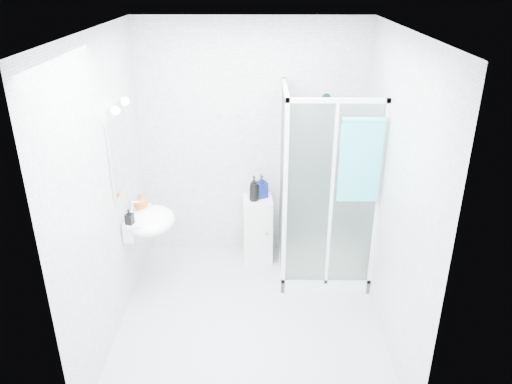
{
  "coord_description": "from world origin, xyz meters",
  "views": [
    {
      "loc": [
        0.1,
        -3.79,
        3.02
      ],
      "look_at": [
        0.05,
        0.35,
        1.15
      ],
      "focal_mm": 35.0,
      "sensor_mm": 36.0,
      "label": 1
    }
  ],
  "objects_px": {
    "storage_cabinet": "(258,229)",
    "soap_dispenser_black": "(129,217)",
    "hand_towel": "(360,158)",
    "wall_basin": "(148,221)",
    "shampoo_bottle_a": "(254,188)",
    "shower_enclosure": "(316,237)",
    "shampoo_bottle_b": "(261,186)",
    "soap_dispenser_orange": "(141,202)"
  },
  "relations": [
    {
      "from": "shampoo_bottle_b",
      "to": "soap_dispenser_orange",
      "type": "bearing_deg",
      "value": -154.67
    },
    {
      "from": "soap_dispenser_black",
      "to": "shampoo_bottle_b",
      "type": "bearing_deg",
      "value": 34.97
    },
    {
      "from": "shampoo_bottle_a",
      "to": "soap_dispenser_black",
      "type": "height_order",
      "value": "shampoo_bottle_a"
    },
    {
      "from": "shampoo_bottle_b",
      "to": "shampoo_bottle_a",
      "type": "bearing_deg",
      "value": -130.53
    },
    {
      "from": "shower_enclosure",
      "to": "hand_towel",
      "type": "height_order",
      "value": "shower_enclosure"
    },
    {
      "from": "shampoo_bottle_a",
      "to": "shampoo_bottle_b",
      "type": "distance_m",
      "value": 0.12
    },
    {
      "from": "wall_basin",
      "to": "storage_cabinet",
      "type": "xyz_separation_m",
      "value": [
        1.05,
        0.61,
        -0.42
      ]
    },
    {
      "from": "shower_enclosure",
      "to": "storage_cabinet",
      "type": "distance_m",
      "value": 0.68
    },
    {
      "from": "shower_enclosure",
      "to": "shampoo_bottle_a",
      "type": "bearing_deg",
      "value": 159.01
    },
    {
      "from": "shampoo_bottle_b",
      "to": "soap_dispenser_black",
      "type": "distance_m",
      "value": 1.48
    },
    {
      "from": "soap_dispenser_black",
      "to": "shower_enclosure",
      "type": "bearing_deg",
      "value": 15.88
    },
    {
      "from": "shampoo_bottle_a",
      "to": "soap_dispenser_black",
      "type": "relative_size",
      "value": 1.86
    },
    {
      "from": "storage_cabinet",
      "to": "soap_dispenser_black",
      "type": "height_order",
      "value": "soap_dispenser_black"
    },
    {
      "from": "storage_cabinet",
      "to": "shower_enclosure",
      "type": "bearing_deg",
      "value": -29.57
    },
    {
      "from": "storage_cabinet",
      "to": "shampoo_bottle_b",
      "type": "height_order",
      "value": "shampoo_bottle_b"
    },
    {
      "from": "storage_cabinet",
      "to": "hand_towel",
      "type": "bearing_deg",
      "value": -41.1
    },
    {
      "from": "storage_cabinet",
      "to": "shampoo_bottle_a",
      "type": "height_order",
      "value": "shampoo_bottle_a"
    },
    {
      "from": "hand_towel",
      "to": "shampoo_bottle_b",
      "type": "xyz_separation_m",
      "value": [
        -0.88,
        0.74,
        -0.6
      ]
    },
    {
      "from": "hand_towel",
      "to": "soap_dispenser_black",
      "type": "height_order",
      "value": "hand_towel"
    },
    {
      "from": "hand_towel",
      "to": "soap_dispenser_orange",
      "type": "bearing_deg",
      "value": 174.75
    },
    {
      "from": "wall_basin",
      "to": "soap_dispenser_black",
      "type": "bearing_deg",
      "value": -123.14
    },
    {
      "from": "shampoo_bottle_b",
      "to": "soap_dispenser_black",
      "type": "height_order",
      "value": "soap_dispenser_black"
    },
    {
      "from": "wall_basin",
      "to": "shampoo_bottle_b",
      "type": "height_order",
      "value": "wall_basin"
    },
    {
      "from": "wall_basin",
      "to": "shampoo_bottle_a",
      "type": "xyz_separation_m",
      "value": [
        1.01,
        0.56,
        0.09
      ]
    },
    {
      "from": "shower_enclosure",
      "to": "storage_cabinet",
      "type": "bearing_deg",
      "value": 154.37
    },
    {
      "from": "shower_enclosure",
      "to": "soap_dispenser_orange",
      "type": "relative_size",
      "value": 11.34
    },
    {
      "from": "shampoo_bottle_b",
      "to": "soap_dispenser_orange",
      "type": "height_order",
      "value": "soap_dispenser_orange"
    },
    {
      "from": "hand_towel",
      "to": "shampoo_bottle_b",
      "type": "height_order",
      "value": "hand_towel"
    },
    {
      "from": "wall_basin",
      "to": "storage_cabinet",
      "type": "bearing_deg",
      "value": 30.14
    },
    {
      "from": "wall_basin",
      "to": "shampoo_bottle_a",
      "type": "bearing_deg",
      "value": 29.27
    },
    {
      "from": "shampoo_bottle_a",
      "to": "shampoo_bottle_b",
      "type": "relative_size",
      "value": 1.09
    },
    {
      "from": "shampoo_bottle_b",
      "to": "wall_basin",
      "type": "bearing_deg",
      "value": -148.86
    },
    {
      "from": "wall_basin",
      "to": "shampoo_bottle_a",
      "type": "relative_size",
      "value": 2.02
    },
    {
      "from": "soap_dispenser_black",
      "to": "storage_cabinet",
      "type": "bearing_deg",
      "value": 34.27
    },
    {
      "from": "shampoo_bottle_a",
      "to": "shampoo_bottle_b",
      "type": "xyz_separation_m",
      "value": [
        0.08,
        0.09,
        -0.01
      ]
    },
    {
      "from": "shower_enclosure",
      "to": "shampoo_bottle_b",
      "type": "height_order",
      "value": "shower_enclosure"
    },
    {
      "from": "hand_towel",
      "to": "wall_basin",
      "type": "bearing_deg",
      "value": 177.52
    },
    {
      "from": "wall_basin",
      "to": "hand_towel",
      "type": "relative_size",
      "value": 0.71
    },
    {
      "from": "shower_enclosure",
      "to": "shampoo_bottle_a",
      "type": "xyz_separation_m",
      "value": [
        -0.65,
        0.25,
        0.44
      ]
    },
    {
      "from": "shampoo_bottle_b",
      "to": "soap_dispenser_black",
      "type": "relative_size",
      "value": 1.71
    },
    {
      "from": "storage_cabinet",
      "to": "shampoo_bottle_b",
      "type": "xyz_separation_m",
      "value": [
        0.04,
        0.05,
        0.5
      ]
    },
    {
      "from": "hand_towel",
      "to": "shampoo_bottle_a",
      "type": "height_order",
      "value": "hand_towel"
    }
  ]
}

